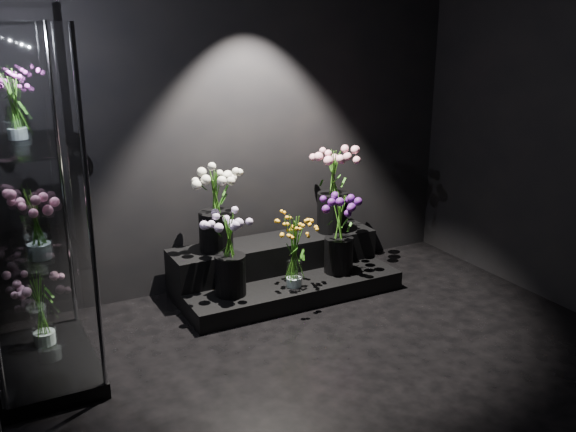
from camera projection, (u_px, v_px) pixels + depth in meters
floor at (373, 394)px, 3.83m from camera, size 4.00×4.00×0.00m
wall_back at (236, 115)px, 5.10m from camera, size 4.00×0.00×4.00m
display_riser at (280, 270)px, 5.27m from camera, size 1.76×0.78×0.39m
display_case at (27, 211)px, 3.74m from camera, size 0.58×0.97×2.13m
bouquet_orange_bells at (294, 252)px, 4.90m from camera, size 0.28×0.28×0.56m
bouquet_lilac at (230, 248)px, 4.73m from camera, size 0.40×0.40×0.64m
bouquet_purple at (339, 228)px, 5.16m from camera, size 0.36×0.36×0.66m
bouquet_cream_roses at (215, 202)px, 4.95m from camera, size 0.46×0.46×0.68m
bouquet_pink_roses at (333, 184)px, 5.37m from camera, size 0.44×0.44×0.72m
bouquet_case_pink at (36, 222)px, 3.60m from camera, size 0.30×0.30×0.41m
bouquet_case_magenta at (14, 103)px, 3.72m from camera, size 0.25×0.25×0.41m
bouquet_case_base_pink at (41, 307)px, 4.14m from camera, size 0.32×0.32×0.50m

